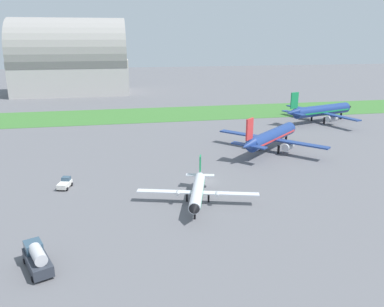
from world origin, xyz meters
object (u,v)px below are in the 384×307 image
at_px(airplane_midfield_jet, 271,137).
at_px(fuel_truck_midfield, 37,258).
at_px(airplane_parked_jet_far, 321,111).
at_px(pushback_tug_near_gate, 65,183).
at_px(airplane_foreground_turboprop, 198,191).

relative_size(airplane_midfield_jet, fuel_truck_midfield, 3.44).
bearing_deg(airplane_midfield_jet, airplane_parked_jet_far, 2.10).
height_order(airplane_midfield_jet, airplane_parked_jet_far, airplane_parked_jet_far).
relative_size(airplane_midfield_jet, airplane_parked_jet_far, 0.79).
bearing_deg(pushback_tug_near_gate, airplane_midfield_jet, -56.96).
bearing_deg(fuel_truck_midfield, pushback_tug_near_gate, -23.01).
bearing_deg(airplane_foreground_turboprop, airplane_midfield_jet, 154.07).
bearing_deg(airplane_midfield_jet, airplane_foreground_turboprop, -174.18).
distance_m(airplane_midfield_jet, pushback_tug_near_gate, 50.95).
xyz_separation_m(airplane_parked_jet_far, fuel_truck_midfield, (-78.22, -72.43, -2.36)).
xyz_separation_m(airplane_foreground_turboprop, pushback_tug_near_gate, (-23.56, 11.86, -1.42)).
bearing_deg(airplane_foreground_turboprop, fuel_truck_midfield, -40.66).
bearing_deg(airplane_parked_jet_far, pushback_tug_near_gate, -168.08).
bearing_deg(fuel_truck_midfield, airplane_parked_jet_far, -69.80).
xyz_separation_m(pushback_tug_near_gate, fuel_truck_midfield, (-0.20, -27.54, 0.67)).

